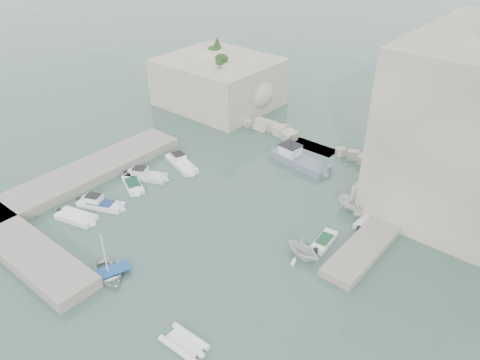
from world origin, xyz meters
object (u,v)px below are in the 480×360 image
Objects in this scene: tender_east_a at (302,256)px; tender_east_d at (361,212)px; rowboat at (109,276)px; tender_east_c at (370,222)px; tender_east_b at (324,244)px; motorboat_d at (101,207)px; motorboat_a at (182,166)px; motorboat_e at (77,219)px; motorboat_b at (146,178)px; inflatable_dinghy at (184,344)px; work_boat at (299,164)px; motorboat_c at (133,187)px.

tender_east_d is (0.86, 9.55, 0.00)m from tender_east_a.
rowboat is 0.88× the size of tender_east_c.
tender_east_b is 0.77× the size of tender_east_d.
tender_east_a reaches higher than tender_east_c.
motorboat_d is 10.82m from rowboat.
tender_east_d is at bearing 30.37° from motorboat_a.
motorboat_a is 1.31× the size of motorboat_e.
motorboat_b reaches higher than inflatable_dinghy.
inflatable_dinghy is 28.57m from work_boat.
motorboat_e is 1.09× the size of rowboat.
motorboat_a is at bearing 79.47° from tender_east_b.
motorboat_e is at bearing 116.37° from tender_east_d.
motorboat_b is 1.07× the size of tender_east_d.
tender_east_d is (21.77, 11.76, 0.00)m from motorboat_c.
motorboat_b is 2.12m from motorboat_c.
work_boat reaches higher than tender_east_b.
motorboat_e and tender_east_b have the same top height.
motorboat_a is 1.12× the size of motorboat_b.
motorboat_b is 18.17m from work_boat.
motorboat_a is 21.58m from tender_east_d.
motorboat_c is at bearing -119.37° from work_boat.
tender_east_a is 2.89m from tender_east_b.
tender_east_d reaches higher than motorboat_d.
motorboat_a is at bearing 104.12° from tender_east_c.
tender_east_d is (-1.51, 0.85, 0.00)m from tender_east_c.
tender_east_b is 0.45× the size of work_boat.
inflatable_dinghy is 0.80× the size of tender_east_c.
work_boat is at bearing 58.07° from motorboat_a.
inflatable_dinghy is 1.00× the size of tender_east_a.
motorboat_e is at bearing -115.21° from motorboat_d.
rowboat is 0.84× the size of tender_east_d.
motorboat_c is at bearing 148.46° from inflatable_dinghy.
tender_east_b is at bearing -41.49° from work_boat.
work_boat is (-8.22, 27.36, 0.00)m from inflatable_dinghy.
tender_east_b is (11.85, 15.51, 0.00)m from rowboat.
motorboat_c is 0.97× the size of motorboat_e.
tender_east_b is at bearing -19.40° from rowboat.
motorboat_e is 0.54× the size of work_boat.
tender_east_b is at bearing 15.53° from motorboat_e.
tender_east_c is (1.79, 5.87, 0.00)m from tender_east_b.
tender_east_a reaches higher than motorboat_d.
work_boat is (11.44, 16.05, 0.00)m from motorboat_c.
motorboat_b is (-1.01, -4.63, 0.00)m from motorboat_a.
motorboat_b is at bearing 114.13° from tender_east_c.
tender_east_d reaches higher than rowboat.
motorboat_c is at bearing -110.92° from motorboat_b.
work_boat reaches higher than motorboat_c.
motorboat_a is 0.70× the size of work_boat.
work_boat is at bearing 23.13° from motorboat_b.
tender_east_a is 0.80× the size of tender_east_c.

